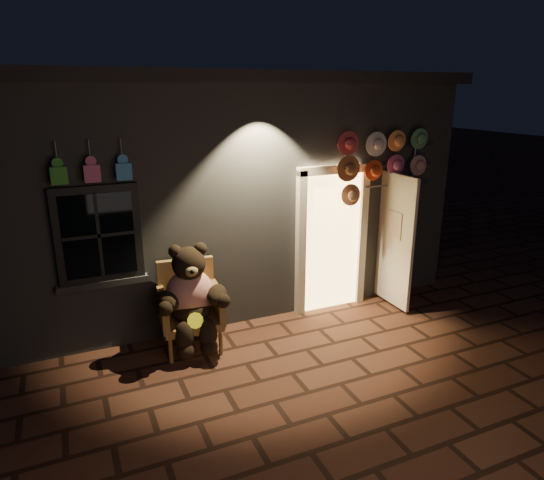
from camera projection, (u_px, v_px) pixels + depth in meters
ground at (292, 373)px, 5.74m from camera, size 60.00×60.00×0.00m
shop_building at (196, 176)px, 8.71m from camera, size 7.30×5.95×3.51m
wicker_armchair at (190, 305)px, 6.24m from camera, size 0.83×0.76×1.12m
teddy_bear at (191, 297)px, 6.06m from camera, size 0.98×0.80×1.36m
hat_rack at (383, 162)px, 6.99m from camera, size 1.67×0.22×2.65m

